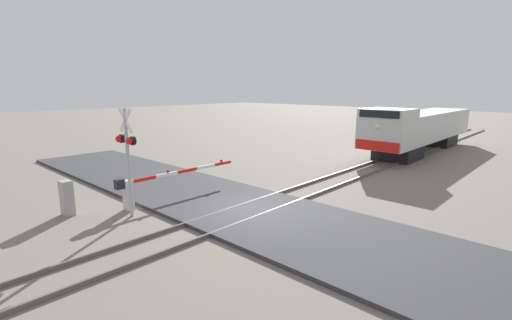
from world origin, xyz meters
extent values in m
plane|color=slate|center=(0.00, 0.00, 0.00)|extent=(160.00, 160.00, 0.00)
cube|color=#59544C|center=(-0.72, 0.00, 0.07)|extent=(0.08, 80.00, 0.15)
cube|color=#59544C|center=(0.72, 0.00, 0.07)|extent=(0.08, 80.00, 0.15)
cube|color=#38383A|center=(0.00, 0.00, 0.07)|extent=(36.00, 5.45, 0.15)
cube|color=black|center=(0.00, 15.48, 0.53)|extent=(2.62, 3.20, 1.05)
cube|color=black|center=(0.00, 24.31, 0.53)|extent=(2.62, 3.20, 1.05)
cube|color=silver|center=(0.00, 19.90, 2.10)|extent=(3.09, 16.06, 2.10)
cube|color=silver|center=(0.00, 13.33, 3.44)|extent=(3.03, 2.94, 0.57)
cube|color=black|center=(0.00, 11.83, 3.44)|extent=(2.62, 0.06, 0.46)
cube|color=red|center=(0.00, 11.82, 1.40)|extent=(2.93, 0.08, 0.64)
sphere|color=#F2EACC|center=(0.00, 11.81, 2.68)|extent=(0.36, 0.36, 0.36)
cylinder|color=#ADADB2|center=(-3.17, -3.51, 2.16)|extent=(0.14, 0.14, 4.31)
cube|color=white|center=(-3.17, -3.51, 3.86)|extent=(0.95, 0.04, 0.95)
cube|color=white|center=(-3.17, -3.51, 3.86)|extent=(0.95, 0.04, 0.95)
cube|color=black|center=(-3.17, -3.51, 3.11)|extent=(1.04, 0.08, 0.08)
sphere|color=red|center=(-3.59, -3.61, 3.11)|extent=(0.28, 0.28, 0.28)
sphere|color=red|center=(-2.75, -3.61, 3.11)|extent=(0.28, 0.28, 0.28)
cylinder|color=black|center=(-3.59, -3.49, 3.11)|extent=(0.34, 0.14, 0.34)
cylinder|color=black|center=(-2.75, -3.49, 3.11)|extent=(0.34, 0.14, 0.34)
cube|color=silver|center=(-3.98, -3.20, 0.64)|extent=(0.36, 0.36, 1.29)
cube|color=black|center=(-3.98, -3.55, 1.19)|extent=(0.28, 0.36, 0.40)
cube|color=red|center=(-3.98, -2.43, 1.19)|extent=(0.10, 1.14, 0.14)
cube|color=white|center=(-3.98, -1.30, 1.19)|extent=(0.10, 1.14, 0.14)
cube|color=red|center=(-3.98, -0.16, 1.19)|extent=(0.10, 1.14, 0.14)
cube|color=white|center=(-3.98, 0.98, 1.19)|extent=(0.10, 1.14, 0.14)
cube|color=red|center=(-3.98, 2.12, 1.19)|extent=(0.10, 1.14, 0.14)
sphere|color=red|center=(-3.98, -1.21, 1.33)|extent=(0.14, 0.14, 0.14)
sphere|color=red|center=(-3.98, 2.03, 1.33)|extent=(0.14, 0.14, 0.14)
cube|color=#999993|center=(-5.20, -5.20, 0.72)|extent=(0.54, 0.40, 1.44)
camera|label=1|loc=(9.81, -10.10, 5.08)|focal=25.09mm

